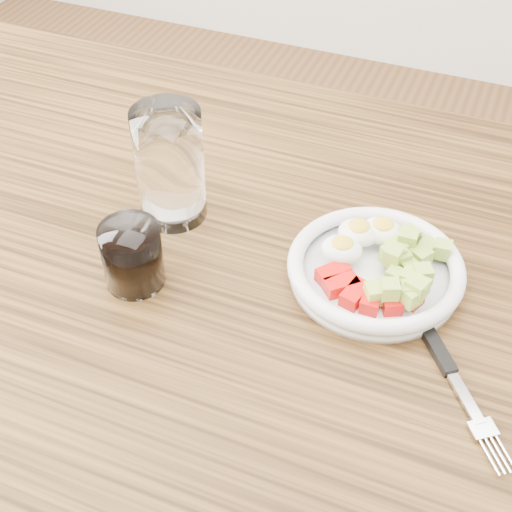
{
  "coord_description": "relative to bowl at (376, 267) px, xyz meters",
  "views": [
    {
      "loc": [
        0.21,
        -0.54,
        1.36
      ],
      "look_at": [
        -0.01,
        0.01,
        0.8
      ],
      "focal_mm": 50.0,
      "sensor_mm": 36.0,
      "label": 1
    }
  ],
  "objects": [
    {
      "name": "dining_table",
      "position": [
        -0.12,
        -0.06,
        -0.12
      ],
      "size": [
        1.5,
        0.9,
        0.77
      ],
      "color": "brown",
      "rests_on": "ground"
    },
    {
      "name": "bowl",
      "position": [
        0.0,
        0.0,
        0.0
      ],
      "size": [
        0.2,
        0.2,
        0.05
      ],
      "color": "white",
      "rests_on": "dining_table"
    },
    {
      "name": "fork",
      "position": [
        0.1,
        -0.09,
        -0.01
      ],
      "size": [
        0.15,
        0.19,
        0.01
      ],
      "color": "black",
      "rests_on": "dining_table"
    },
    {
      "name": "water_glass",
      "position": [
        -0.27,
        0.02,
        0.06
      ],
      "size": [
        0.08,
        0.08,
        0.15
      ],
      "primitive_type": "cylinder",
      "color": "white",
      "rests_on": "dining_table"
    },
    {
      "name": "coffee_glass",
      "position": [
        -0.26,
        -0.11,
        0.02
      ],
      "size": [
        0.07,
        0.07,
        0.08
      ],
      "color": "white",
      "rests_on": "dining_table"
    }
  ]
}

